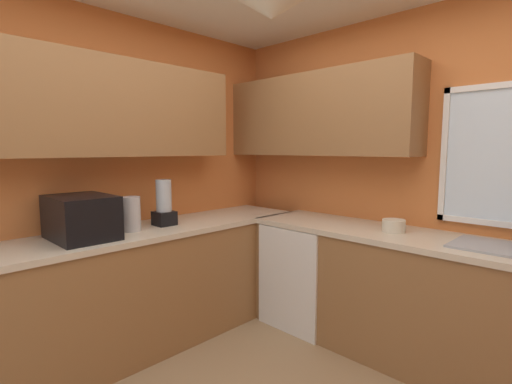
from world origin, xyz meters
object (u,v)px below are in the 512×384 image
dishwasher (308,273)px  blender_appliance (164,205)px  kettle (131,214)px  microwave (81,217)px  bowl (394,226)px

dishwasher → blender_appliance: blender_appliance is taller
dishwasher → kettle: bearing=-116.5°
microwave → bowl: microwave is taller
dishwasher → bowl: bearing=2.3°
microwave → blender_appliance: blender_appliance is taller
kettle → blender_appliance: (-0.02, 0.28, 0.04)m
kettle → blender_appliance: blender_appliance is taller
microwave → blender_appliance: size_ratio=1.33×
kettle → bowl: kettle is taller
dishwasher → blender_appliance: size_ratio=2.40×
microwave → bowl: (1.40, 1.66, -0.10)m
microwave → blender_appliance: 0.63m
dishwasher → kettle: kettle is taller
dishwasher → microwave: size_ratio=1.80×
bowl → blender_appliance: blender_appliance is taller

